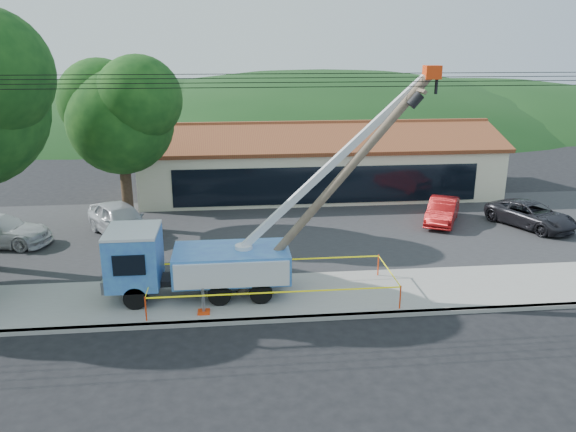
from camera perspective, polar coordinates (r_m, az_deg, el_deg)
The scene contains 16 objects.
ground at distance 18.30m, azimuth 0.04°, elevation -13.69°, with size 120.00×120.00×0.00m, color black.
curb at distance 20.09m, azimuth -0.59°, elevation -10.46°, with size 60.00×0.25×0.15m, color gray.
sidewalk at distance 21.78m, azimuth -1.06°, elevation -8.16°, with size 60.00×4.00×0.15m, color gray.
parking_lot at distance 29.21m, azimuth -2.41°, elevation -1.53°, with size 60.00×12.00×0.10m, color #28282B.
strip_mall at distance 36.83m, azimuth 3.01°, elevation 5.33°, with size 22.50×8.53×4.67m.
tree_lot at distance 29.31m, azimuth -16.71°, elevation 10.19°, with size 6.30×5.60×8.94m.
hill_west at distance 72.50m, azimuth -16.72°, elevation 8.94°, with size 78.40×56.00×28.00m, color #133613.
hill_center at distance 72.20m, azimuth 3.44°, elevation 9.58°, with size 89.60×64.00×32.00m, color #133613.
hill_east at distance 77.97m, azimuth 18.30°, elevation 9.32°, with size 72.80×52.00×26.00m, color #133613.
utility_truck at distance 21.49m, azimuth -9.29°, elevation -4.24°, with size 12.22×3.65×8.50m.
leaning_pole at distance 20.73m, azimuth 5.46°, elevation 3.95°, with size 7.25×1.81×8.46m.
caution_tape at distance 21.38m, azimuth -1.59°, elevation -6.47°, with size 9.09×3.15×0.91m.
car_silver at distance 29.61m, azimuth -16.51°, elevation -2.09°, with size 1.99×4.93×1.68m, color silver.
car_red at distance 31.54m, azimuth 15.30°, elevation -0.82°, with size 1.41×4.03×1.33m, color #A31011.
car_white at distance 30.46m, azimuth -27.20°, elevation -2.79°, with size 2.05×5.05×1.47m, color silver.
car_dark at distance 32.39m, azimuth 23.31°, elevation -1.17°, with size 2.18×4.74×1.32m, color black.
Camera 1 is at (-1.64, -15.64, 9.36)m, focal length 35.00 mm.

